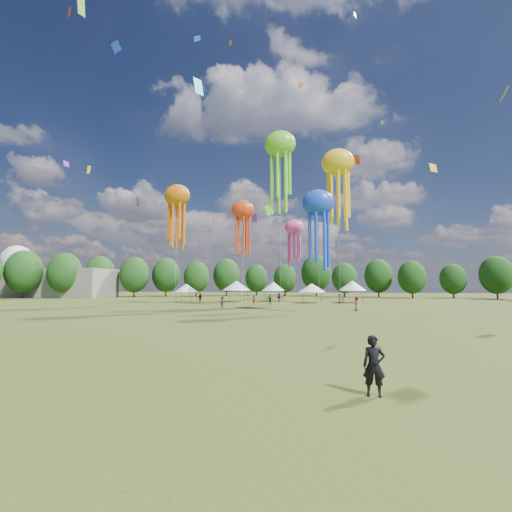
# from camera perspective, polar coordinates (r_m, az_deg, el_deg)

# --- Properties ---
(ground) EXTENTS (300.00, 300.00, 0.00)m
(ground) POSITION_cam_1_polar(r_m,az_deg,el_deg) (16.95, -16.23, -16.36)
(ground) COLOR #384416
(ground) RESTS_ON ground
(observer_main) EXTENTS (0.70, 0.48, 1.87)m
(observer_main) POSITION_cam_1_polar(r_m,az_deg,el_deg) (11.97, 18.81, -16.68)
(observer_main) COLOR black
(observer_main) RESTS_ON ground
(spectator_near) EXTENTS (0.98, 0.87, 1.70)m
(spectator_near) POSITION_cam_1_polar(r_m,az_deg,el_deg) (52.78, -5.58, -7.60)
(spectator_near) COLOR gray
(spectator_near) RESTS_ON ground
(spectators_far) EXTENTS (29.60, 24.59, 1.88)m
(spectators_far) POSITION_cam_1_polar(r_m,az_deg,el_deg) (64.60, 4.50, -7.05)
(spectators_far) COLOR gray
(spectators_far) RESTS_ON ground
(festival_tents) EXTENTS (38.25, 10.45, 4.35)m
(festival_tents) POSITION_cam_1_polar(r_m,az_deg,el_deg) (70.96, 3.01, -5.03)
(festival_tents) COLOR #47474C
(festival_tents) RESTS_ON ground
(show_kites) EXTENTS (34.56, 27.07, 29.93)m
(show_kites) POSITION_cam_1_polar(r_m,az_deg,el_deg) (61.63, 5.03, 11.02)
(show_kites) COLOR red
(show_kites) RESTS_ON ground
(small_kites) EXTENTS (68.89, 55.51, 46.23)m
(small_kites) POSITION_cam_1_polar(r_m,az_deg,el_deg) (62.94, 3.57, 19.84)
(small_kites) COLOR red
(small_kites) RESTS_ON ground
(treeline) EXTENTS (201.57, 95.24, 13.43)m
(treeline) POSITION_cam_1_polar(r_m,az_deg,el_deg) (78.19, 2.77, -2.53)
(treeline) COLOR #38281C
(treeline) RESTS_ON ground
(hangar) EXTENTS (40.00, 12.00, 8.00)m
(hangar) POSITION_cam_1_polar(r_m,az_deg,el_deg) (117.72, -31.42, -3.83)
(hangar) COLOR gray
(hangar) RESTS_ON ground
(radome) EXTENTS (9.00, 9.00, 16.00)m
(radome) POSITION_cam_1_polar(r_m,az_deg,el_deg) (133.34, -34.64, -1.14)
(radome) COLOR white
(radome) RESTS_ON ground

